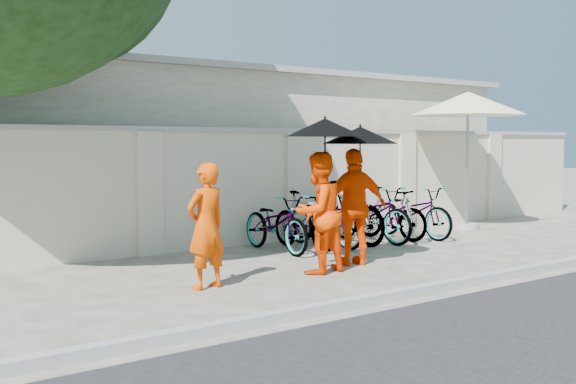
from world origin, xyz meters
TOP-DOWN VIEW (x-y plane):
  - ground at (0.00, 0.00)m, footprint 80.00×80.00m
  - kerb at (0.00, -1.70)m, footprint 40.00×0.16m
  - compound_wall at (1.00, 3.20)m, footprint 20.00×0.30m
  - building_behind at (2.00, 7.00)m, footprint 14.00×6.00m
  - monk_left at (-1.66, 0.22)m, footprint 0.63×0.47m
  - monk_center at (0.14, 0.18)m, footprint 0.89×0.73m
  - parasol_center at (0.19, 0.10)m, footprint 1.08×1.08m
  - monk_right at (0.99, 0.36)m, footprint 1.09×0.68m
  - parasol_right at (1.01, 0.28)m, footprint 1.11×1.11m
  - patio_umbrella at (5.90, 2.18)m, footprint 2.75×2.75m
  - bike_0 at (0.83, 2.09)m, footprint 0.76×1.87m
  - bike_1 at (1.35, 1.99)m, footprint 0.49×1.66m
  - bike_2 at (1.87, 2.07)m, footprint 0.78×1.89m
  - bike_3 at (2.39, 2.06)m, footprint 0.58×1.88m
  - bike_4 at (2.91, 1.98)m, footprint 0.80×1.99m
  - bike_5 at (3.43, 1.98)m, footprint 0.67×1.68m
  - bike_6 at (3.95, 1.90)m, footprint 0.72×1.90m

SIDE VIEW (x-z plane):
  - ground at x=0.00m, z-range 0.00..0.00m
  - kerb at x=0.00m, z-range 0.00..0.12m
  - bike_0 at x=0.83m, z-range 0.00..0.96m
  - bike_2 at x=1.87m, z-range 0.00..0.97m
  - bike_5 at x=3.43m, z-range 0.00..0.98m
  - bike_6 at x=3.95m, z-range 0.00..0.99m
  - bike_1 at x=1.35m, z-range 0.00..1.00m
  - bike_4 at x=2.91m, z-range 0.00..1.03m
  - bike_3 at x=2.39m, z-range 0.00..1.12m
  - monk_left at x=-1.66m, z-range 0.00..1.58m
  - monk_center at x=0.14m, z-range 0.00..1.69m
  - monk_right at x=0.99m, z-range 0.00..1.74m
  - compound_wall at x=1.00m, z-range 0.00..2.00m
  - building_behind at x=2.00m, z-range 0.00..3.20m
  - parasol_right at x=1.01m, z-range 1.39..2.46m
  - parasol_center at x=0.19m, z-range 1.43..2.63m
  - patio_umbrella at x=5.90m, z-range 1.16..4.03m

